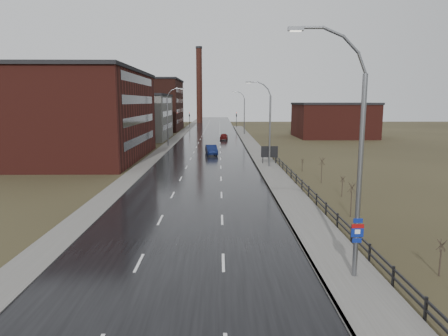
{
  "coord_description": "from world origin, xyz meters",
  "views": [
    {
      "loc": [
        2.08,
        -16.63,
        8.74
      ],
      "look_at": [
        2.51,
        17.76,
        3.0
      ],
      "focal_mm": 32.0,
      "sensor_mm": 36.0,
      "label": 1
    }
  ],
  "objects_px": {
    "streetlight_main": "(354,159)",
    "car_near": "(211,150)",
    "car_far": "(224,137)",
    "billboard": "(269,152)"
  },
  "relations": [
    {
      "from": "streetlight_main",
      "to": "car_far",
      "type": "distance_m",
      "value": 73.68
    },
    {
      "from": "streetlight_main",
      "to": "car_far",
      "type": "bearing_deg",
      "value": 94.12
    },
    {
      "from": "billboard",
      "to": "car_near",
      "type": "height_order",
      "value": "billboard"
    },
    {
      "from": "car_near",
      "to": "car_far",
      "type": "height_order",
      "value": "car_near"
    },
    {
      "from": "streetlight_main",
      "to": "billboard",
      "type": "bearing_deg",
      "value": 89.01
    },
    {
      "from": "billboard",
      "to": "car_near",
      "type": "xyz_separation_m",
      "value": [
        -8.3,
        10.49,
        -0.96
      ]
    },
    {
      "from": "streetlight_main",
      "to": "car_near",
      "type": "distance_m",
      "value": 47.87
    },
    {
      "from": "car_near",
      "to": "car_far",
      "type": "xyz_separation_m",
      "value": [
        2.39,
        26.33,
        -0.05
      ]
    },
    {
      "from": "car_near",
      "to": "car_far",
      "type": "bearing_deg",
      "value": 77.46
    },
    {
      "from": "car_far",
      "to": "billboard",
      "type": "bearing_deg",
      "value": 102.11
    }
  ]
}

